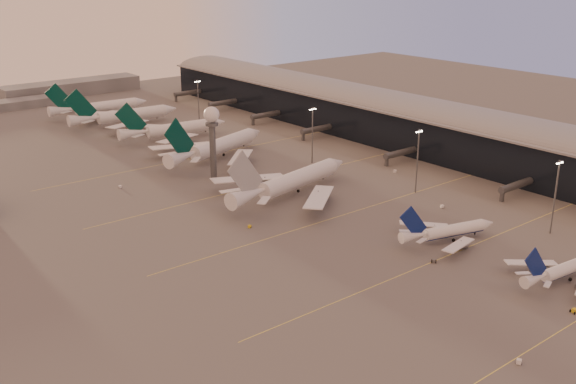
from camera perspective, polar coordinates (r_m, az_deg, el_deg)
ground at (r=192.70m, az=12.44°, el=-7.62°), size 700.00×700.00×0.00m
taxiway_markings at (r=247.22m, az=6.77°, el=-1.18°), size 180.00×185.25×0.02m
terminal at (r=334.51m, az=9.60°, el=5.96°), size 57.00×362.00×23.04m
radar_tower at (r=273.57m, az=-6.45°, el=5.42°), size 6.40×6.40×31.10m
mast_a at (r=233.06m, az=21.70°, el=-0.14°), size 3.60×0.56×25.00m
mast_b at (r=260.10m, az=10.91°, el=2.82°), size 3.60×0.56×25.00m
mast_c at (r=293.77m, az=2.08°, el=5.04°), size 3.60×0.56×25.00m
mast_d at (r=363.65m, az=-7.60°, el=7.63°), size 3.60×0.56×25.00m
distant_horizon at (r=459.11m, az=-20.83°, el=7.70°), size 165.00×37.50×9.00m
narrowbody_near at (r=204.07m, az=22.26°, el=-6.26°), size 34.34×27.29×13.43m
narrowbody_mid at (r=220.26m, az=13.39°, el=-3.39°), size 35.47×27.92×14.17m
widebody_white at (r=255.30m, az=0.33°, el=0.60°), size 66.59×52.84×23.69m
greentail_a at (r=304.31m, az=-5.95°, el=3.59°), size 63.70×50.63×23.97m
greentail_b at (r=341.79m, az=-9.59°, el=5.07°), size 57.87×46.52×21.04m
greentail_c at (r=375.79m, az=-13.60°, el=6.12°), size 62.06×49.99×22.53m
greentail_d at (r=402.57m, az=-15.62°, el=6.76°), size 58.69×47.28×21.31m
gsv_truck_a at (r=162.68m, az=19.01°, el=-13.16°), size 6.19×4.41×2.36m
gsv_tug_near at (r=188.56m, az=23.09°, el=-9.24°), size 2.94×4.13×1.08m
gsv_tug_mid at (r=205.28m, az=12.25°, el=-5.73°), size 3.63×3.83×0.95m
gsv_truck_b at (r=249.54m, az=13.02°, el=-1.06°), size 6.28×3.73×2.39m
gsv_truck_c at (r=226.10m, az=-3.23°, el=-2.77°), size 5.22×3.53×1.99m
gsv_catering_b at (r=286.64m, az=9.10°, el=2.08°), size 5.84×2.99×4.68m
gsv_tug_far at (r=271.11m, az=-0.95°, el=0.91°), size 2.24×3.39×0.92m
gsv_truck_d at (r=272.84m, az=-14.07°, el=0.57°), size 2.00×5.15×2.08m
gsv_tug_hangar at (r=332.18m, az=-5.60°, el=4.27°), size 4.12×3.74×1.01m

